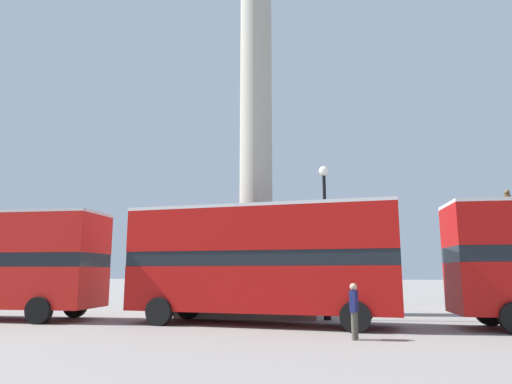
% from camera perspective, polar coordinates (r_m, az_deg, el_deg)
% --- Properties ---
extents(ground_plane, '(200.00, 200.00, 0.00)m').
position_cam_1_polar(ground_plane, '(22.16, -0.00, -14.94)').
color(ground_plane, gray).
extents(monument_column, '(5.96, 5.96, 21.13)m').
position_cam_1_polar(monument_column, '(22.37, -0.00, -0.68)').
color(monument_column, '#A39E8E').
rests_on(monument_column, ground_plane).
extents(bus_c, '(10.21, 3.61, 4.37)m').
position_cam_1_polar(bus_c, '(17.35, 0.66, -8.34)').
color(bus_c, '#A80F0C').
rests_on(bus_c, ground_plane).
extents(street_lamp, '(0.42, 0.42, 6.40)m').
position_cam_1_polar(street_lamp, '(19.37, 8.66, -4.92)').
color(street_lamp, black).
rests_on(street_lamp, ground_plane).
extents(pedestrian_near_lamp, '(0.27, 0.45, 1.60)m').
position_cam_1_polar(pedestrian_near_lamp, '(13.97, 12.16, -14.05)').
color(pedestrian_near_lamp, '#4C473D').
rests_on(pedestrian_near_lamp, ground_plane).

